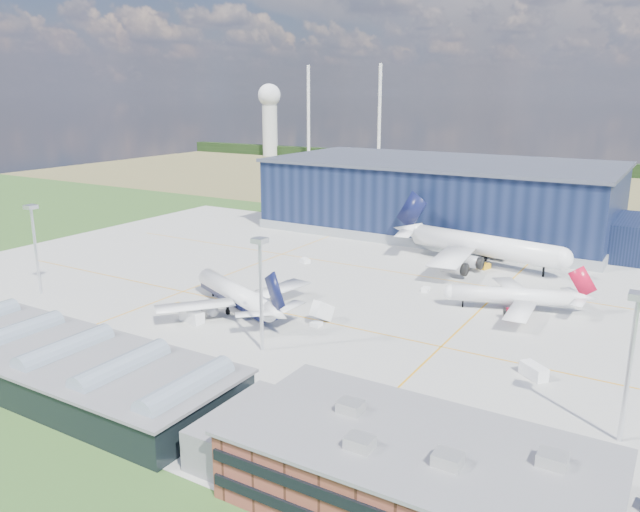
{
  "coord_description": "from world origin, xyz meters",
  "views": [
    {
      "loc": [
        79.53,
        -122.92,
        49.7
      ],
      "look_at": [
        0.57,
        7.89,
        9.67
      ],
      "focal_mm": 35.0,
      "sensor_mm": 36.0,
      "label": 1
    }
  ],
  "objects_px": {
    "light_mast_east": "(632,344)",
    "gse_van_a": "(192,317)",
    "light_mast_west": "(34,235)",
    "light_mast_center": "(261,276)",
    "hangar": "(448,200)",
    "gse_tug_c": "(484,266)",
    "ops_building": "(415,474)",
    "airliner_navy": "(236,284)",
    "gse_van_b": "(534,371)",
    "car_a": "(529,428)",
    "airliner_red": "(512,288)",
    "gse_cart_a": "(426,289)",
    "gse_tug_a": "(176,307)",
    "car_b": "(198,381)",
    "gse_tug_b": "(82,340)",
    "airliner_widebody": "(485,234)",
    "gse_cart_b": "(305,261)",
    "airstair": "(322,315)"
  },
  "relations": [
    {
      "from": "ops_building",
      "to": "gse_cart_a",
      "type": "height_order",
      "value": "ops_building"
    },
    {
      "from": "airliner_navy",
      "to": "gse_tug_b",
      "type": "height_order",
      "value": "airliner_navy"
    },
    {
      "from": "hangar",
      "to": "gse_tug_a",
      "type": "relative_size",
      "value": 45.95
    },
    {
      "from": "hangar",
      "to": "gse_van_b",
      "type": "relative_size",
      "value": 26.94
    },
    {
      "from": "light_mast_center",
      "to": "airliner_navy",
      "type": "bearing_deg",
      "value": 140.46
    },
    {
      "from": "hangar",
      "to": "gse_van_b",
      "type": "height_order",
      "value": "hangar"
    },
    {
      "from": "airliner_red",
      "to": "gse_tug_b",
      "type": "distance_m",
      "value": 95.89
    },
    {
      "from": "ops_building",
      "to": "gse_tug_b",
      "type": "height_order",
      "value": "ops_building"
    },
    {
      "from": "airliner_navy",
      "to": "car_a",
      "type": "bearing_deg",
      "value": -171.11
    },
    {
      "from": "hangar",
      "to": "ops_building",
      "type": "distance_m",
      "value": 163.51
    },
    {
      "from": "ops_building",
      "to": "car_a",
      "type": "xyz_separation_m",
      "value": [
        7.91,
        25.91,
        -4.26
      ]
    },
    {
      "from": "hangar",
      "to": "gse_tug_c",
      "type": "height_order",
      "value": "hangar"
    },
    {
      "from": "airliner_widebody",
      "to": "airstair",
      "type": "xyz_separation_m",
      "value": [
        -16.36,
        -65.74,
        -7.78
      ]
    },
    {
      "from": "light_mast_east",
      "to": "gse_van_a",
      "type": "distance_m",
      "value": 89.12
    },
    {
      "from": "hangar",
      "to": "light_mast_center",
      "type": "bearing_deg",
      "value": -86.7
    },
    {
      "from": "gse_tug_c",
      "to": "car_b",
      "type": "bearing_deg",
      "value": -83.35
    },
    {
      "from": "ops_building",
      "to": "airliner_red",
      "type": "distance_m",
      "value": 79.61
    },
    {
      "from": "ops_building",
      "to": "gse_tug_c",
      "type": "bearing_deg",
      "value": 102.53
    },
    {
      "from": "gse_van_b",
      "to": "gse_tug_c",
      "type": "bearing_deg",
      "value": 62.07
    },
    {
      "from": "gse_tug_c",
      "to": "gse_cart_a",
      "type": "bearing_deg",
      "value": -84.21
    },
    {
      "from": "airliner_widebody",
      "to": "gse_tug_a",
      "type": "distance_m",
      "value": 91.76
    },
    {
      "from": "hangar",
      "to": "gse_tug_a",
      "type": "distance_m",
      "value": 118.91
    },
    {
      "from": "light_mast_east",
      "to": "ops_building",
      "type": "bearing_deg",
      "value": -123.68
    },
    {
      "from": "airliner_red",
      "to": "car_b",
      "type": "distance_m",
      "value": 76.78
    },
    {
      "from": "ops_building",
      "to": "airliner_navy",
      "type": "xyz_separation_m",
      "value": [
        -64.06,
        45.73,
        1.9
      ]
    },
    {
      "from": "airliner_widebody",
      "to": "gse_van_b",
      "type": "relative_size",
      "value": 10.87
    },
    {
      "from": "gse_van_b",
      "to": "airliner_navy",
      "type": "bearing_deg",
      "value": 128.1
    },
    {
      "from": "light_mast_center",
      "to": "airliner_red",
      "type": "relative_size",
      "value": 0.66
    },
    {
      "from": "light_mast_center",
      "to": "airliner_red",
      "type": "bearing_deg",
      "value": 53.62
    },
    {
      "from": "light_mast_east",
      "to": "gse_van_a",
      "type": "height_order",
      "value": "light_mast_east"
    },
    {
      "from": "gse_tug_a",
      "to": "car_a",
      "type": "xyz_separation_m",
      "value": [
        84.87,
        -13.12,
        -0.12
      ]
    },
    {
      "from": "airliner_widebody",
      "to": "airstair",
      "type": "bearing_deg",
      "value": -93.69
    },
    {
      "from": "gse_tug_a",
      "to": "gse_tug_c",
      "type": "height_order",
      "value": "gse_tug_c"
    },
    {
      "from": "airstair",
      "to": "gse_tug_c",
      "type": "bearing_deg",
      "value": 84.08
    },
    {
      "from": "light_mast_east",
      "to": "gse_van_a",
      "type": "xyz_separation_m",
      "value": [
        -87.87,
        4.61,
        -14.13
      ]
    },
    {
      "from": "ops_building",
      "to": "airstair",
      "type": "xyz_separation_m",
      "value": [
        -42.65,
        49.26,
        -3.03
      ]
    },
    {
      "from": "gse_cart_a",
      "to": "hangar",
      "type": "bearing_deg",
      "value": 102.06
    },
    {
      "from": "gse_van_a",
      "to": "gse_tug_c",
      "type": "relative_size",
      "value": 1.69
    },
    {
      "from": "light_mast_east",
      "to": "airliner_red",
      "type": "xyz_separation_m",
      "value": [
        -28.82,
        49.11,
        -9.73
      ]
    },
    {
      "from": "gse_tug_a",
      "to": "gse_tug_c",
      "type": "xyz_separation_m",
      "value": [
        52.17,
        72.55,
        0.12
      ]
    },
    {
      "from": "gse_cart_a",
      "to": "gse_cart_b",
      "type": "relative_size",
      "value": 0.83
    },
    {
      "from": "light_mast_west",
      "to": "light_mast_center",
      "type": "bearing_deg",
      "value": 0.0
    },
    {
      "from": "hangar",
      "to": "airliner_red",
      "type": "xyz_separation_m",
      "value": [
        43.37,
        -75.69,
        -5.91
      ]
    },
    {
      "from": "hangar",
      "to": "airliner_widebody",
      "type": "distance_m",
      "value": 47.54
    },
    {
      "from": "hangar",
      "to": "airliner_widebody",
      "type": "bearing_deg",
      "value": -56.94
    },
    {
      "from": "gse_tug_a",
      "to": "car_a",
      "type": "relative_size",
      "value": 1.01
    },
    {
      "from": "gse_tug_c",
      "to": "hangar",
      "type": "bearing_deg",
      "value": 140.91
    },
    {
      "from": "airstair",
      "to": "car_a",
      "type": "relative_size",
      "value": 1.76
    },
    {
      "from": "gse_tug_b",
      "to": "gse_van_a",
      "type": "bearing_deg",
      "value": 66.74
    },
    {
      "from": "airliner_navy",
      "to": "airliner_widebody",
      "type": "bearing_deg",
      "value": -94.31
    }
  ]
}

